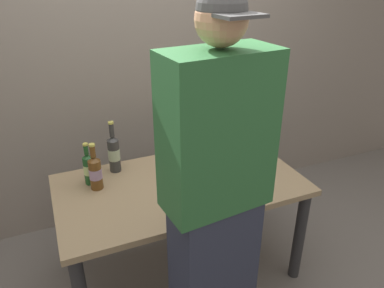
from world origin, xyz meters
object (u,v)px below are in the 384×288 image
beer_bottle_amber (114,153)px  beer_bottle_dark (95,172)px  laptop (247,154)px  person_figure (215,211)px  beer_bottle_green (89,168)px

beer_bottle_amber → beer_bottle_dark: beer_bottle_amber is taller
laptop → person_figure: (-0.60, -0.71, 0.19)m
beer_bottle_dark → person_figure: person_figure is taller
beer_bottle_green → beer_bottle_amber: bearing=27.2°
laptop → beer_bottle_green: size_ratio=1.61×
laptop → beer_bottle_green: (-1.03, 0.12, 0.06)m
laptop → beer_bottle_green: 1.04m
beer_bottle_green → laptop: bearing=-6.5°
beer_bottle_green → beer_bottle_dark: size_ratio=0.92×
laptop → beer_bottle_dark: size_ratio=1.47×
beer_bottle_amber → person_figure: bearing=-74.3°
beer_bottle_amber → beer_bottle_green: beer_bottle_amber is taller
laptop → beer_bottle_amber: bearing=166.3°
beer_bottle_dark → person_figure: 0.87m
beer_bottle_dark → person_figure: size_ratio=0.16×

